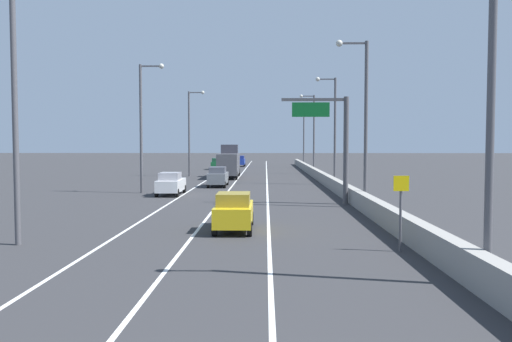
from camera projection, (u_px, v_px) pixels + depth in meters
name	position (u px, v px, depth m)	size (l,w,h in m)	color
ground_plane	(256.00, 175.00, 69.85)	(320.00, 320.00, 0.00)	#2D2D30
lane_stripe_left	(207.00, 180.00, 60.97)	(0.16, 130.00, 0.00)	silver
lane_stripe_center	(237.00, 180.00, 60.90)	(0.16, 130.00, 0.00)	silver
lane_stripe_right	(267.00, 180.00, 60.84)	(0.16, 130.00, 0.00)	silver
jersey_barrier_right	(336.00, 186.00, 45.72)	(0.60, 120.00, 1.10)	gray
overhead_sign_gantry	(335.00, 137.00, 36.13)	(4.68, 0.36, 7.50)	#47474C
speed_advisory_sign	(401.00, 207.00, 20.35)	(0.60, 0.11, 3.00)	#4C4C51
lamp_post_right_near	(483.00, 74.00, 15.18)	(2.14, 0.44, 11.04)	#4C4C51
lamp_post_right_second	(362.00, 113.00, 34.22)	(2.14, 0.44, 11.04)	#4C4C51
lamp_post_right_third	(333.00, 124.00, 53.25)	(2.14, 0.44, 11.04)	#4C4C51
lamp_post_right_fourth	(312.00, 129.00, 72.30)	(2.14, 0.44, 11.04)	#4C4C51
lamp_post_right_fifth	(302.00, 132.00, 91.34)	(2.14, 0.44, 11.04)	#4C4C51
lamp_post_left_near	(20.00, 95.00, 21.48)	(2.14, 0.44, 11.04)	#4C4C51
lamp_post_left_mid	(144.00, 120.00, 44.33)	(2.14, 0.44, 11.04)	#4C4C51
lamp_post_left_far	(191.00, 128.00, 67.16)	(2.14, 0.44, 11.04)	#4C4C51
car_gray_0	(218.00, 177.00, 51.20)	(1.81, 4.55, 1.96)	slate
car_green_1	(218.00, 164.00, 84.88)	(1.90, 4.53, 1.87)	#196033
car_blue_2	(240.00, 161.00, 95.92)	(1.83, 4.18, 2.01)	#1E389E
car_white_3	(171.00, 184.00, 42.88)	(1.90, 4.69, 1.88)	white
car_yellow_4	(234.00, 211.00, 25.37)	(1.85, 4.23, 1.88)	gold
box_truck	(229.00, 163.00, 64.25)	(2.55, 8.76, 4.11)	#4C4C51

